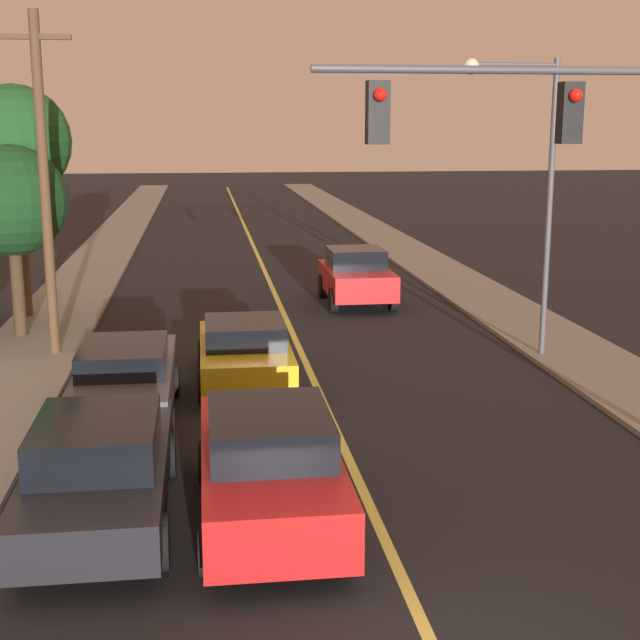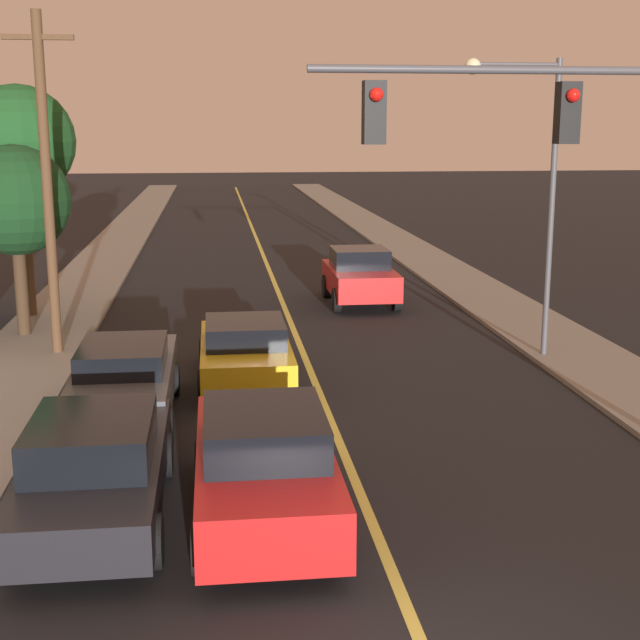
{
  "view_description": "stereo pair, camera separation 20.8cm",
  "coord_description": "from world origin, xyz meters",
  "px_view_note": "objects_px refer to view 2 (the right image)",
  "views": [
    {
      "loc": [
        -2.32,
        -7.63,
        5.47
      ],
      "look_at": [
        0.0,
        9.92,
        1.6
      ],
      "focal_mm": 50.0,
      "sensor_mm": 36.0,
      "label": 1
    },
    {
      "loc": [
        -2.12,
        -7.66,
        5.47
      ],
      "look_at": [
        0.0,
        9.92,
        1.6
      ],
      "focal_mm": 50.0,
      "sensor_mm": 36.0,
      "label": 2
    }
  ],
  "objects_px": {
    "streetlamp_right": "(530,166)",
    "utility_pole_left": "(47,180)",
    "car_near_lane_second": "(245,349)",
    "tree_left_far": "(15,201)",
    "car_outer_lane_front": "(95,467)",
    "car_far_oncoming": "(360,276)",
    "car_near_lane_front": "(264,464)",
    "tree_left_near": "(19,143)",
    "traffic_signal_mast": "(593,173)",
    "car_outer_lane_second": "(125,380)"
  },
  "relations": [
    {
      "from": "streetlamp_right",
      "to": "utility_pole_left",
      "type": "xyz_separation_m",
      "value": [
        -11.06,
        1.62,
        -0.34
      ]
    },
    {
      "from": "car_near_lane_second",
      "to": "tree_left_far",
      "type": "height_order",
      "value": "tree_left_far"
    },
    {
      "from": "car_outer_lane_front",
      "to": "streetlamp_right",
      "type": "relative_size",
      "value": 0.71
    },
    {
      "from": "car_near_lane_second",
      "to": "car_far_oncoming",
      "type": "distance_m",
      "value": 9.16
    },
    {
      "from": "car_near_lane_front",
      "to": "tree_left_far",
      "type": "bearing_deg",
      "value": 115.49
    },
    {
      "from": "car_far_oncoming",
      "to": "utility_pole_left",
      "type": "relative_size",
      "value": 0.5
    },
    {
      "from": "car_outer_lane_front",
      "to": "car_far_oncoming",
      "type": "height_order",
      "value": "car_far_oncoming"
    },
    {
      "from": "streetlamp_right",
      "to": "tree_left_far",
      "type": "relative_size",
      "value": 1.39
    },
    {
      "from": "car_near_lane_front",
      "to": "tree_left_near",
      "type": "relative_size",
      "value": 0.74
    },
    {
      "from": "car_outer_lane_front",
      "to": "tree_left_near",
      "type": "relative_size",
      "value": 0.75
    },
    {
      "from": "car_near_lane_second",
      "to": "tree_left_near",
      "type": "bearing_deg",
      "value": 129.2
    },
    {
      "from": "streetlamp_right",
      "to": "utility_pole_left",
      "type": "height_order",
      "value": "utility_pole_left"
    },
    {
      "from": "traffic_signal_mast",
      "to": "car_outer_lane_front",
      "type": "bearing_deg",
      "value": -172.22
    },
    {
      "from": "utility_pole_left",
      "to": "car_outer_lane_front",
      "type": "bearing_deg",
      "value": -77.62
    },
    {
      "from": "traffic_signal_mast",
      "to": "tree_left_near",
      "type": "relative_size",
      "value": 1.01
    },
    {
      "from": "car_near_lane_second",
      "to": "car_outer_lane_front",
      "type": "height_order",
      "value": "car_outer_lane_front"
    },
    {
      "from": "streetlamp_right",
      "to": "tree_left_far",
      "type": "bearing_deg",
      "value": 163.45
    },
    {
      "from": "car_outer_lane_second",
      "to": "traffic_signal_mast",
      "type": "distance_m",
      "value": 9.1
    },
    {
      "from": "utility_pole_left",
      "to": "car_far_oncoming",
      "type": "bearing_deg",
      "value": 33.66
    },
    {
      "from": "tree_left_near",
      "to": "tree_left_far",
      "type": "relative_size",
      "value": 1.32
    },
    {
      "from": "car_outer_lane_second",
      "to": "tree_left_near",
      "type": "relative_size",
      "value": 0.74
    },
    {
      "from": "car_near_lane_second",
      "to": "tree_left_near",
      "type": "height_order",
      "value": "tree_left_near"
    },
    {
      "from": "traffic_signal_mast",
      "to": "car_near_lane_front",
      "type": "bearing_deg",
      "value": -166.2
    },
    {
      "from": "car_outer_lane_front",
      "to": "utility_pole_left",
      "type": "relative_size",
      "value": 0.62
    },
    {
      "from": "tree_left_near",
      "to": "car_near_lane_second",
      "type": "bearing_deg",
      "value": -50.8
    },
    {
      "from": "car_near_lane_second",
      "to": "car_near_lane_front",
      "type": "bearing_deg",
      "value": -90.0
    },
    {
      "from": "car_near_lane_front",
      "to": "car_far_oncoming",
      "type": "distance_m",
      "value": 15.8
    },
    {
      "from": "car_near_lane_second",
      "to": "car_far_oncoming",
      "type": "xyz_separation_m",
      "value": [
        3.89,
        8.29,
        0.16
      ]
    },
    {
      "from": "streetlamp_right",
      "to": "car_outer_lane_front",
      "type": "bearing_deg",
      "value": -138.58
    },
    {
      "from": "car_near_lane_front",
      "to": "car_outer_lane_front",
      "type": "xyz_separation_m",
      "value": [
        -2.35,
        0.23,
        -0.03
      ]
    },
    {
      "from": "streetlamp_right",
      "to": "utility_pole_left",
      "type": "relative_size",
      "value": 0.87
    },
    {
      "from": "car_outer_lane_front",
      "to": "tree_left_far",
      "type": "xyz_separation_m",
      "value": [
        -3.27,
        11.54,
        2.78
      ]
    },
    {
      "from": "car_near_lane_second",
      "to": "car_outer_lane_front",
      "type": "relative_size",
      "value": 0.89
    },
    {
      "from": "car_outer_lane_front",
      "to": "streetlamp_right",
      "type": "xyz_separation_m",
      "value": [
        8.96,
        7.91,
        3.75
      ]
    },
    {
      "from": "car_outer_lane_front",
      "to": "car_far_oncoming",
      "type": "bearing_deg",
      "value": 67.53
    },
    {
      "from": "car_near_lane_second",
      "to": "traffic_signal_mast",
      "type": "relative_size",
      "value": 0.66
    },
    {
      "from": "car_far_oncoming",
      "to": "tree_left_near",
      "type": "height_order",
      "value": "tree_left_near"
    },
    {
      "from": "car_far_oncoming",
      "to": "tree_left_near",
      "type": "distance_m",
      "value": 10.69
    },
    {
      "from": "streetlamp_right",
      "to": "tree_left_near",
      "type": "bearing_deg",
      "value": 153.93
    },
    {
      "from": "tree_left_far",
      "to": "car_outer_lane_second",
      "type": "bearing_deg",
      "value": -65.25
    },
    {
      "from": "car_near_lane_second",
      "to": "traffic_signal_mast",
      "type": "bearing_deg",
      "value": -48.56
    },
    {
      "from": "traffic_signal_mast",
      "to": "tree_left_far",
      "type": "xyz_separation_m",
      "value": [
        -10.71,
        10.53,
        -1.17
      ]
    },
    {
      "from": "car_outer_lane_second",
      "to": "tree_left_far",
      "type": "relative_size",
      "value": 0.98
    },
    {
      "from": "car_far_oncoming",
      "to": "traffic_signal_mast",
      "type": "xyz_separation_m",
      "value": [
        1.2,
        -14.06,
        3.88
      ]
    },
    {
      "from": "car_near_lane_second",
      "to": "streetlamp_right",
      "type": "height_order",
      "value": "streetlamp_right"
    },
    {
      "from": "utility_pole_left",
      "to": "streetlamp_right",
      "type": "bearing_deg",
      "value": -8.35
    },
    {
      "from": "car_far_oncoming",
      "to": "tree_left_far",
      "type": "distance_m",
      "value": 10.5
    },
    {
      "from": "car_outer_lane_front",
      "to": "car_far_oncoming",
      "type": "distance_m",
      "value": 16.32
    },
    {
      "from": "car_near_lane_front",
      "to": "utility_pole_left",
      "type": "relative_size",
      "value": 0.61
    },
    {
      "from": "car_outer_lane_second",
      "to": "tree_left_far",
      "type": "height_order",
      "value": "tree_left_far"
    }
  ]
}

